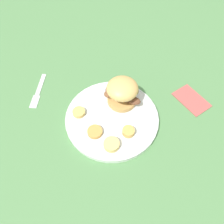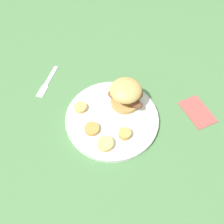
{
  "view_description": "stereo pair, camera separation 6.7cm",
  "coord_description": "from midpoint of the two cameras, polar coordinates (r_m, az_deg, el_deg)",
  "views": [
    {
      "loc": [
        0.04,
        0.37,
        0.6
      ],
      "look_at": [
        0.0,
        0.0,
        0.04
      ],
      "focal_mm": 35.0,
      "sensor_mm": 36.0,
      "label": 1
    },
    {
      "loc": [
        -0.03,
        0.37,
        0.6
      ],
      "look_at": [
        0.0,
        0.0,
        0.04
      ],
      "focal_mm": 35.0,
      "sensor_mm": 36.0,
      "label": 2
    }
  ],
  "objects": [
    {
      "name": "sandwich",
      "position": [
        0.69,
        -0.17,
        5.29
      ],
      "size": [
        0.12,
        0.12,
        0.09
      ],
      "color": "tan",
      "rests_on": "dinner_plate"
    },
    {
      "name": "potato_round_3",
      "position": [
        0.65,
        1.4,
        -5.35
      ],
      "size": [
        0.04,
        0.04,
        0.02
      ],
      "primitive_type": "cylinder",
      "color": "tan",
      "rests_on": "dinner_plate"
    },
    {
      "name": "potato_round_0",
      "position": [
        0.7,
        -11.35,
        -0.26
      ],
      "size": [
        0.04,
        0.04,
        0.01
      ],
      "primitive_type": "cylinder",
      "color": "tan",
      "rests_on": "dinner_plate"
    },
    {
      "name": "potato_round_1",
      "position": [
        0.63,
        -3.17,
        -8.69
      ],
      "size": [
        0.05,
        0.05,
        0.02
      ],
      "primitive_type": "cylinder",
      "color": "#DBB766",
      "rests_on": "dinner_plate"
    },
    {
      "name": "potato_round_2",
      "position": [
        0.66,
        -7.4,
        -5.36
      ],
      "size": [
        0.05,
        0.05,
        0.01
      ],
      "primitive_type": "cylinder",
      "color": "#BC8942",
      "rests_on": "dinner_plate"
    },
    {
      "name": "dinner_plate",
      "position": [
        0.69,
        -2.74,
        -1.73
      ],
      "size": [
        0.3,
        0.3,
        0.02
      ],
      "color": "silver",
      "rests_on": "ground_plane"
    },
    {
      "name": "fork",
      "position": [
        0.82,
        -20.9,
        5.05
      ],
      "size": [
        0.05,
        0.16,
        0.0
      ],
      "color": "silver",
      "rests_on": "ground_plane"
    },
    {
      "name": "ground_plane",
      "position": [
        0.7,
        -2.71,
        -2.17
      ],
      "size": [
        4.0,
        4.0,
        0.0
      ],
      "primitive_type": "plane",
      "color": "#4C7A47"
    },
    {
      "name": "napkin",
      "position": [
        0.78,
        17.82,
        2.96
      ],
      "size": [
        0.12,
        0.14,
        0.01
      ],
      "primitive_type": "cube",
      "rotation": [
        0.0,
        0.0,
        5.21
      ],
      "color": "#B24C47",
      "rests_on": "ground_plane"
    }
  ]
}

